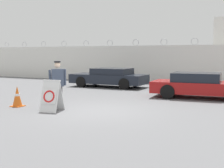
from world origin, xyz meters
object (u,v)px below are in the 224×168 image
(traffic_cone_near, at_px, (17,96))
(parked_car_rear_sedan, at_px, (200,85))
(parked_car_front_coupe, at_px, (109,77))
(barricade_sign, at_px, (51,96))
(security_guard, at_px, (58,82))

(traffic_cone_near, relative_size, parked_car_rear_sedan, 0.17)
(traffic_cone_near, distance_m, parked_car_rear_sedan, 8.03)
(parked_car_front_coupe, relative_size, parked_car_rear_sedan, 1.02)
(barricade_sign, bearing_deg, security_guard, 94.28)
(traffic_cone_near, bearing_deg, security_guard, 11.34)
(barricade_sign, xyz_separation_m, security_guard, (-0.14, 0.56, 0.43))
(parked_car_front_coupe, height_order, parked_car_rear_sedan, parked_car_rear_sedan)
(barricade_sign, height_order, parked_car_rear_sedan, parked_car_rear_sedan)
(security_guard, bearing_deg, parked_car_front_coupe, -119.71)
(barricade_sign, relative_size, parked_car_rear_sedan, 0.25)
(security_guard, distance_m, traffic_cone_near, 1.81)
(parked_car_front_coupe, bearing_deg, barricade_sign, 102.23)
(parked_car_front_coupe, distance_m, parked_car_rear_sedan, 6.37)
(barricade_sign, distance_m, parked_car_front_coupe, 8.37)
(barricade_sign, bearing_deg, traffic_cone_near, 163.49)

